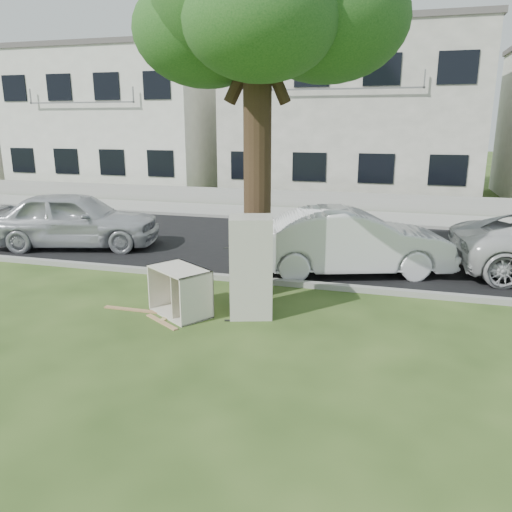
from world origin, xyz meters
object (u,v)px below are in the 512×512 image
(car_center, at_px, (350,241))
(car_left, at_px, (75,219))
(cabinet, at_px, (180,291))
(fridge, at_px, (251,267))

(car_center, xyz_separation_m, car_left, (-7.68, 0.50, 0.03))
(cabinet, distance_m, car_left, 6.34)
(fridge, bearing_deg, car_center, 47.27)
(fridge, bearing_deg, car_left, 132.25)
(car_left, bearing_deg, fridge, -135.32)
(car_left, bearing_deg, car_center, -108.63)
(cabinet, xyz_separation_m, car_left, (-4.94, 3.95, 0.35))
(fridge, height_order, cabinet, fridge)
(fridge, height_order, car_center, fridge)
(cabinet, distance_m, car_center, 4.42)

